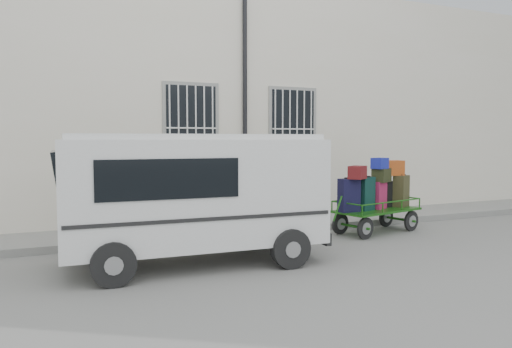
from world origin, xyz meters
The scene contains 5 objects.
ground centered at (0.00, 0.00, 0.00)m, with size 80.00×80.00×0.00m, color slate.
building centered at (0.00, 5.50, 3.00)m, with size 24.00×5.15×6.00m.
sidewalk centered at (0.00, 2.20, 0.07)m, with size 24.00×1.70×0.15m, color gray.
luggage_cart centered at (3.22, 0.67, 0.87)m, with size 2.46×1.38×1.68m.
van centered at (-1.38, -0.36, 1.25)m, with size 4.41×2.12×2.18m.
Camera 1 is at (-3.78, -8.38, 2.10)m, focal length 35.00 mm.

